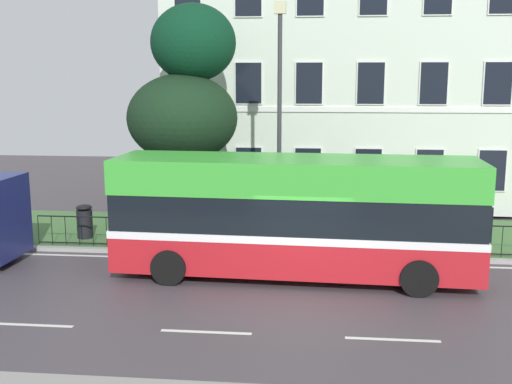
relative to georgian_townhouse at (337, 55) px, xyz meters
The scene contains 7 objects.
ground_plane 15.64m from the georgian_townhouse, 94.69° to the right, with size 60.00×56.00×0.18m.
georgian_townhouse is the anchor object (origin of this frame).
iron_verge_railing 12.29m from the georgian_townhouse, 90.00° to the right, with size 19.60×0.04×0.97m.
evergreen_tree 10.10m from the georgian_townhouse, 123.38° to the right, with size 4.19×3.95×7.94m.
single_decker_bus 13.80m from the georgian_townhouse, 96.18° to the right, with size 10.01×3.01×3.32m.
street_lamp_post 10.34m from the georgian_townhouse, 101.54° to the right, with size 0.36×0.24×7.62m.
litter_bin 14.29m from the georgian_townhouse, 131.25° to the right, with size 0.53×0.53×1.14m.
Camera 1 is at (0.34, -14.32, 5.43)m, focal length 43.45 mm.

